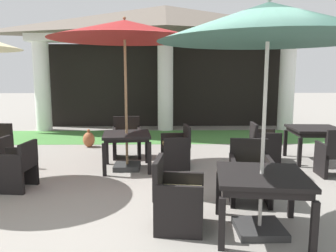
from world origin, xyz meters
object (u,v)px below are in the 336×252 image
patio_table_mid_left (261,181)px  patio_umbrella_far_back (125,31)px  patio_table_far_back (127,138)px  terracotta_urn (89,139)px  patio_chair_near_foreground_east (16,166)px  patio_chair_mid_left_west (177,197)px  patio_table_mid_right (315,132)px  patio_umbrella_mid_left (268,24)px  patio_chair_mid_left_north (250,174)px  patio_chair_far_back_east (177,147)px  patio_chair_far_back_north (127,139)px  patio_chair_mid_right_west (264,142)px

patio_table_mid_left → patio_umbrella_far_back: 3.86m
patio_table_far_back → terracotta_urn: patio_table_far_back is taller
patio_chair_near_foreground_east → patio_umbrella_far_back: size_ratio=0.27×
patio_chair_mid_left_west → patio_table_mid_right: (3.09, 3.10, 0.25)m
patio_table_mid_left → patio_table_mid_right: patio_table_mid_right is taller
patio_umbrella_mid_left → patio_umbrella_far_back: 3.29m
patio_chair_mid_left_north → patio_table_mid_right: (1.98, 2.25, 0.22)m
patio_chair_far_back_east → patio_chair_far_back_north: 1.41m
patio_table_mid_left → patio_umbrella_far_back: patio_umbrella_far_back is taller
patio_chair_mid_right_west → patio_umbrella_mid_left: bearing=-14.2°
patio_table_far_back → patio_umbrella_far_back: size_ratio=0.34×
patio_table_mid_left → patio_chair_mid_left_north: size_ratio=1.26×
patio_chair_near_foreground_east → patio_chair_mid_left_north: bearing=-93.2°
patio_umbrella_far_back → patio_table_mid_left: bearing=-55.9°
patio_chair_mid_left_west → patio_umbrella_far_back: size_ratio=0.30×
patio_chair_near_foreground_east → patio_chair_far_back_east: bearing=-58.8°
patio_chair_far_back_east → patio_chair_mid_left_west: bearing=171.3°
patio_table_mid_left → patio_chair_mid_right_west: bearing=72.6°
patio_chair_near_foreground_east → patio_table_mid_left: (3.51, -1.58, 0.24)m
patio_chair_near_foreground_east → patio_umbrella_mid_left: 4.34m
patio_table_mid_left → terracotta_urn: patio_table_mid_left is taller
patio_chair_near_foreground_east → patio_chair_mid_left_west: 2.92m
patio_chair_far_back_east → patio_table_mid_right: bearing=-88.0°
patio_chair_mid_left_north → patio_chair_far_back_east: 2.09m
patio_chair_near_foreground_east → patio_chair_mid_left_north: 3.69m
patio_table_mid_left → patio_umbrella_mid_left: patio_umbrella_mid_left is taller
patio_table_far_back → terracotta_urn: bearing=119.9°
patio_chair_far_back_north → terracotta_urn: bearing=-50.8°
patio_chair_mid_left_north → patio_umbrella_mid_left: bearing=90.0°
patio_chair_mid_left_north → patio_chair_mid_right_west: (0.90, 2.32, -0.01)m
patio_chair_mid_right_west → patio_umbrella_far_back: size_ratio=0.28×
patio_umbrella_far_back → patio_chair_far_back_east: 2.45m
patio_table_mid_right → patio_chair_near_foreground_east: bearing=-163.6°
patio_table_mid_left → patio_chair_far_back_north: size_ratio=1.25×
patio_chair_near_foreground_east → patio_table_mid_left: 3.86m
patio_chair_near_foreground_east → patio_table_mid_right: (5.62, 1.66, 0.26)m
patio_umbrella_mid_left → patio_table_mid_left: bearing=90.0°
patio_table_mid_right → terracotta_urn: patio_table_mid_right is taller
patio_chair_mid_left_north → patio_chair_mid_right_west: bearing=-103.8°
patio_chair_mid_left_north → patio_chair_near_foreground_east: bearing=-1.7°
patio_table_far_back → patio_chair_far_back_east: bearing=6.0°
patio_chair_near_foreground_east → patio_chair_far_back_north: (1.57, 2.13, 0.04)m
patio_table_mid_right → terracotta_urn: (-5.15, 1.56, -0.44)m
patio_table_mid_left → patio_table_mid_right: size_ratio=1.06×
patio_chair_near_foreground_east → terracotta_urn: bearing=-2.3°
patio_table_mid_right → patio_umbrella_far_back: 4.46m
patio_chair_mid_right_west → patio_table_far_back: 2.94m
patio_chair_mid_left_west → terracotta_urn: patio_chair_mid_left_west is taller
patio_chair_mid_left_north → terracotta_urn: (-3.16, 3.81, -0.22)m
patio_chair_mid_left_north → terracotta_urn: 4.96m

